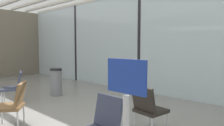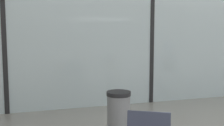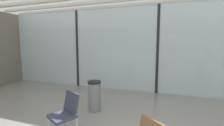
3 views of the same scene
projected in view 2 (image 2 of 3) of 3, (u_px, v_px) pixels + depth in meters
name	position (u px, v px, depth m)	size (l,w,h in m)	color
glass_curtain_wall	(151.00, 37.00, 6.40)	(14.00, 0.08, 3.40)	silver
window_mullion_0	(4.00, 37.00, 5.43)	(0.10, 0.12, 3.40)	black
window_mullion_1	(151.00, 37.00, 6.40)	(0.10, 0.12, 3.40)	black
parked_airplane	(86.00, 28.00, 12.38)	(12.05, 4.32, 4.32)	#B2BCD6
trash_bin	(119.00, 118.00, 3.90)	(0.38, 0.38, 0.86)	slate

